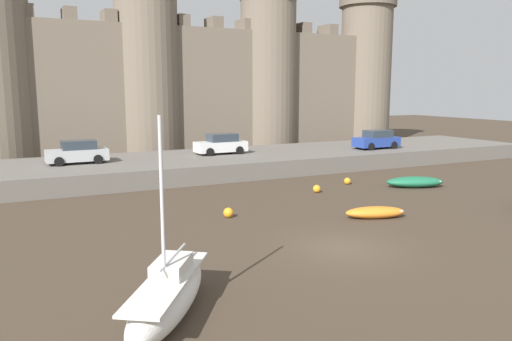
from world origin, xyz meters
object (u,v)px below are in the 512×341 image
sailboat_foreground_right (168,295)px  mooring_buoy_near_shore (228,213)px  mooring_buoy_mid_mud (347,181)px  car_quay_west (77,152)px  rowboat_midflat_centre (375,212)px  rowboat_near_channel_right (415,182)px  mooring_buoy_near_channel (317,189)px  car_quay_east (221,144)px  car_quay_centre_west (377,140)px

sailboat_foreground_right → mooring_buoy_near_shore: bearing=58.4°
mooring_buoy_mid_mud → car_quay_west: bearing=150.4°
rowboat_midflat_centre → rowboat_near_channel_right: rowboat_near_channel_right is taller
rowboat_near_channel_right → sailboat_foreground_right: bearing=-150.4°
sailboat_foreground_right → mooring_buoy_near_channel: (13.26, 12.78, -0.43)m
car_quay_east → car_quay_west: (-10.98, -0.45, 0.00)m
sailboat_foreground_right → rowboat_near_channel_right: 23.05m
mooring_buoy_mid_mud → car_quay_centre_west: bearing=40.5°
rowboat_midflat_centre → mooring_buoy_mid_mud: size_ratio=6.99×
rowboat_near_channel_right → car_quay_west: bearing=148.5°
rowboat_near_channel_right → mooring_buoy_mid_mud: size_ratio=8.78×
sailboat_foreground_right → car_quay_centre_west: bearing=40.5°
mooring_buoy_near_shore → mooring_buoy_near_channel: mooring_buoy_near_shore is taller
mooring_buoy_near_shore → car_quay_west: size_ratio=0.12×
rowboat_midflat_centre → mooring_buoy_near_channel: (0.80, 6.58, -0.07)m
car_quay_centre_west → car_quay_east: bearing=169.0°
rowboat_midflat_centre → rowboat_near_channel_right: size_ratio=0.80×
mooring_buoy_mid_mud → car_quay_centre_west: car_quay_centre_west is taller
car_quay_east → mooring_buoy_near_channel: bearing=-80.3°
rowboat_midflat_centre → mooring_buoy_near_channel: rowboat_midflat_centre is taller
sailboat_foreground_right → car_quay_west: sailboat_foreground_right is taller
mooring_buoy_near_shore → car_quay_west: bearing=111.7°
rowboat_near_channel_right → mooring_buoy_mid_mud: rowboat_near_channel_right is taller
car_quay_west → car_quay_centre_west: same height
rowboat_near_channel_right → mooring_buoy_near_channel: size_ratio=8.32×
mooring_buoy_mid_mud → sailboat_foreground_right: bearing=-139.6°
car_quay_east → mooring_buoy_mid_mud: bearing=-61.5°
mooring_buoy_near_channel → mooring_buoy_mid_mud: bearing=22.5°
mooring_buoy_near_shore → mooring_buoy_near_channel: (7.38, 3.22, -0.01)m
mooring_buoy_near_shore → car_quay_east: (5.47, 14.33, 1.80)m
rowboat_midflat_centre → mooring_buoy_mid_mud: rowboat_midflat_centre is taller
rowboat_midflat_centre → car_quay_centre_west: size_ratio=0.78×
rowboat_near_channel_right → car_quay_centre_west: 11.14m
car_quay_east → car_quay_centre_west: (13.57, -2.63, 0.00)m
rowboat_midflat_centre → car_quay_east: car_quay_east is taller
mooring_buoy_near_shore → car_quay_west: 15.04m
mooring_buoy_near_shore → car_quay_east: 15.45m
car_quay_centre_west → rowboat_midflat_centre: bearing=-129.6°
sailboat_foreground_right → rowboat_midflat_centre: bearing=26.4°
mooring_buoy_mid_mud → car_quay_west: (-16.26, 9.26, 1.82)m
rowboat_midflat_centre → mooring_buoy_mid_mud: bearing=62.4°
rowboat_near_channel_right → car_quay_centre_west: bearing=63.6°
car_quay_west → rowboat_near_channel_right: bearing=-31.5°
mooring_buoy_near_channel → car_quay_west: (-12.89, 10.65, 1.81)m
rowboat_midflat_centre → mooring_buoy_near_shore: size_ratio=6.31×
mooring_buoy_near_channel → car_quay_west: size_ratio=0.12×
mooring_buoy_mid_mud → car_quay_centre_west: 11.05m
rowboat_midflat_centre → car_quay_west: car_quay_west is taller
sailboat_foreground_right → rowboat_near_channel_right: bearing=29.6°
mooring_buoy_near_channel → mooring_buoy_near_shore: bearing=-156.4°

